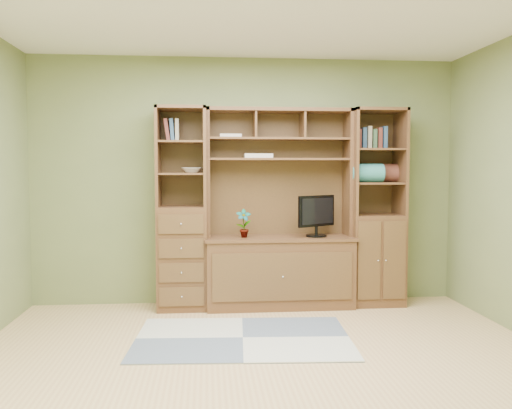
{
  "coord_description": "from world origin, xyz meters",
  "views": [
    {
      "loc": [
        -0.43,
        -3.77,
        1.43
      ],
      "look_at": [
        0.03,
        1.2,
        1.1
      ],
      "focal_mm": 38.0,
      "sensor_mm": 36.0,
      "label": 1
    }
  ],
  "objects": [
    {
      "name": "center_hutch",
      "position": [
        0.32,
        1.73,
        1.02
      ],
      "size": [
        1.54,
        0.53,
        2.05
      ],
      "primitive_type": "cube",
      "color": "#51321C",
      "rests_on": "ground"
    },
    {
      "name": "bowl",
      "position": [
        -0.57,
        1.77,
        1.42
      ],
      "size": [
        0.21,
        0.21,
        0.05
      ],
      "primitive_type": "imported",
      "color": "beige",
      "rests_on": "left_tower"
    },
    {
      "name": "monitor",
      "position": [
        0.7,
        1.7,
        1.02
      ],
      "size": [
        0.52,
        0.44,
        0.59
      ],
      "primitive_type": "cube",
      "rotation": [
        0.0,
        0.0,
        0.56
      ],
      "color": "black",
      "rests_on": "center_hutch"
    },
    {
      "name": "orchid",
      "position": [
        -0.05,
        1.7,
        0.88
      ],
      "size": [
        0.15,
        0.1,
        0.29
      ],
      "primitive_type": "imported",
      "color": "#994333",
      "rests_on": "center_hutch"
    },
    {
      "name": "rug",
      "position": [
        -0.13,
        0.69,
        0.01
      ],
      "size": [
        1.86,
        1.3,
        0.01
      ],
      "primitive_type": "cube",
      "rotation": [
        0.0,
        0.0,
        -0.06
      ],
      "color": "gray",
      "rests_on": "ground"
    },
    {
      "name": "left_tower",
      "position": [
        -0.68,
        1.77,
        1.02
      ],
      "size": [
        0.5,
        0.45,
        2.05
      ],
      "primitive_type": "cube",
      "color": "#51321C",
      "rests_on": "ground"
    },
    {
      "name": "blanket_teal",
      "position": [
        1.23,
        1.73,
        1.39
      ],
      "size": [
        0.33,
        0.19,
        0.19
      ],
      "primitive_type": "cube",
      "color": "teal",
      "rests_on": "right_tower"
    },
    {
      "name": "room",
      "position": [
        0.0,
        0.0,
        1.3
      ],
      "size": [
        4.6,
        4.1,
        2.64
      ],
      "color": "tan",
      "rests_on": "ground"
    },
    {
      "name": "magazines",
      "position": [
        0.11,
        1.82,
        1.56
      ],
      "size": [
        0.29,
        0.21,
        0.04
      ],
      "primitive_type": "cube",
      "color": "beige",
      "rests_on": "center_hutch"
    },
    {
      "name": "right_tower",
      "position": [
        1.35,
        1.77,
        1.02
      ],
      "size": [
        0.55,
        0.45,
        2.05
      ],
      "primitive_type": "cube",
      "color": "#51321C",
      "rests_on": "ground"
    },
    {
      "name": "blanket_red",
      "position": [
        1.43,
        1.85,
        1.39
      ],
      "size": [
        0.35,
        0.19,
        0.19
      ],
      "primitive_type": "cube",
      "color": "brown",
      "rests_on": "right_tower"
    }
  ]
}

